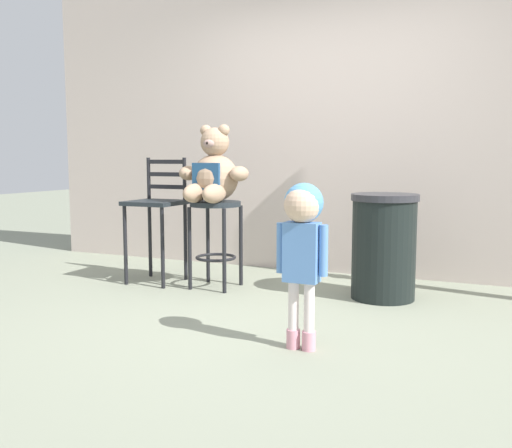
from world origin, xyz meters
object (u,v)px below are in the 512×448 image
(teddy_bear, at_px, (213,174))
(child_walking, at_px, (303,229))
(bar_chair_empty, at_px, (157,209))
(trash_bin, at_px, (384,246))

(teddy_bear, relative_size, child_walking, 0.66)
(bar_chair_empty, bearing_deg, child_walking, -34.54)
(child_walking, relative_size, trash_bin, 1.17)
(teddy_bear, height_order, trash_bin, teddy_bear)
(teddy_bear, distance_m, trash_bin, 1.45)
(trash_bin, bearing_deg, bar_chair_empty, -175.02)
(trash_bin, bearing_deg, child_walking, -98.25)
(teddy_bear, bearing_deg, bar_chair_empty, 176.73)
(child_walking, distance_m, trash_bin, 1.38)
(child_walking, xyz_separation_m, bar_chair_empty, (-1.70, 1.17, -0.04))
(child_walking, height_order, trash_bin, child_walking)
(teddy_bear, bearing_deg, trash_bin, 8.39)
(child_walking, bearing_deg, trash_bin, -36.46)
(child_walking, bearing_deg, teddy_bear, 16.87)
(teddy_bear, xyz_separation_m, child_walking, (1.14, -1.14, -0.26))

